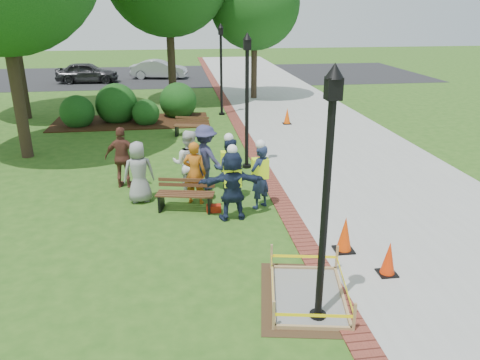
{
  "coord_description": "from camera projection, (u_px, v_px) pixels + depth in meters",
  "views": [
    {
      "loc": [
        -0.98,
        -9.4,
        5.0
      ],
      "look_at": [
        0.5,
        1.2,
        1.0
      ],
      "focal_mm": 35.0,
      "sensor_mm": 36.0,
      "label": 1
    }
  ],
  "objects": [
    {
      "name": "ground",
      "position": [
        225.0,
        241.0,
        10.59
      ],
      "size": [
        100.0,
        100.0,
        0.0
      ],
      "primitive_type": "plane",
      "color": "#285116",
      "rests_on": "ground"
    },
    {
      "name": "sidewalk",
      "position": [
        314.0,
        127.0,
        20.52
      ],
      "size": [
        6.0,
        60.0,
        0.02
      ],
      "primitive_type": "cube",
      "color": "#9E9E99",
      "rests_on": "ground"
    },
    {
      "name": "brick_edging",
      "position": [
        240.0,
        129.0,
        20.09
      ],
      "size": [
        0.5,
        60.0,
        0.03
      ],
      "primitive_type": "cube",
      "color": "maroon",
      "rests_on": "ground"
    },
    {
      "name": "mulch_bed",
      "position": [
        131.0,
        122.0,
        21.33
      ],
      "size": [
        7.0,
        3.0,
        0.05
      ],
      "primitive_type": "cube",
      "color": "#381E0F",
      "rests_on": "ground"
    },
    {
      "name": "parking_lot",
      "position": [
        187.0,
        75.0,
        35.64
      ],
      "size": [
        36.0,
        12.0,
        0.01
      ],
      "primitive_type": "cube",
      "color": "black",
      "rests_on": "ground"
    },
    {
      "name": "wet_concrete_pad",
      "position": [
        308.0,
        286.0,
        8.47
      ],
      "size": [
        2.09,
        2.57,
        0.55
      ],
      "color": "#47331E",
      "rests_on": "ground"
    },
    {
      "name": "bench_near",
      "position": [
        186.0,
        201.0,
        12.09
      ],
      "size": [
        1.55,
        0.8,
        0.8
      ],
      "color": "#4F301B",
      "rests_on": "ground"
    },
    {
      "name": "bench_far",
      "position": [
        192.0,
        130.0,
        19.04
      ],
      "size": [
        1.46,
        0.78,
        0.75
      ],
      "color": "#52391C",
      "rests_on": "ground"
    },
    {
      "name": "cone_front",
      "position": [
        389.0,
        259.0,
        9.14
      ],
      "size": [
        0.36,
        0.36,
        0.72
      ],
      "color": "black",
      "rests_on": "ground"
    },
    {
      "name": "cone_back",
      "position": [
        345.0,
        235.0,
        10.0
      ],
      "size": [
        0.41,
        0.41,
        0.81
      ],
      "color": "black",
      "rests_on": "ground"
    },
    {
      "name": "cone_far",
      "position": [
        287.0,
        117.0,
        20.86
      ],
      "size": [
        0.37,
        0.37,
        0.73
      ],
      "color": "black",
      "rests_on": "ground"
    },
    {
      "name": "toolbox",
      "position": [
        214.0,
        208.0,
        12.05
      ],
      "size": [
        0.38,
        0.21,
        0.19
      ],
      "primitive_type": "cube",
      "rotation": [
        0.0,
        0.0,
        -0.01
      ],
      "color": "#A91F0D",
      "rests_on": "ground"
    },
    {
      "name": "lamp_near",
      "position": [
        327.0,
        182.0,
        7.1
      ],
      "size": [
        0.28,
        0.28,
        4.26
      ],
      "color": "black",
      "rests_on": "ground"
    },
    {
      "name": "lamp_mid",
      "position": [
        247.0,
        92.0,
        14.53
      ],
      "size": [
        0.28,
        0.28,
        4.26
      ],
      "color": "black",
      "rests_on": "ground"
    },
    {
      "name": "lamp_far",
      "position": [
        221.0,
        63.0,
        21.95
      ],
      "size": [
        0.28,
        0.28,
        4.26
      ],
      "color": "black",
      "rests_on": "ground"
    },
    {
      "name": "tree_right",
      "position": [
        255.0,
        4.0,
        25.15
      ],
      "size": [
        4.86,
        4.86,
        7.52
      ],
      "color": "#3D2D1E",
      "rests_on": "ground"
    },
    {
      "name": "shrub_a",
      "position": [
        79.0,
        126.0,
        20.64
      ],
      "size": [
        1.48,
        1.48,
        1.48
      ],
      "primitive_type": "sphere",
      "color": "#123F12",
      "rests_on": "ground"
    },
    {
      "name": "shrub_b",
      "position": [
        118.0,
        122.0,
        21.48
      ],
      "size": [
        1.88,
        1.88,
        1.88
      ],
      "primitive_type": "sphere",
      "color": "#123F12",
      "rests_on": "ground"
    },
    {
      "name": "shrub_c",
      "position": [
        147.0,
        124.0,
        20.96
      ],
      "size": [
        1.21,
        1.21,
        1.21
      ],
      "primitive_type": "sphere",
      "color": "#123F12",
      "rests_on": "ground"
    },
    {
      "name": "shrub_d",
      "position": [
        179.0,
        117.0,
        22.45
      ],
      "size": [
        1.75,
        1.75,
        1.75
      ],
      "primitive_type": "sphere",
      "color": "#123F12",
      "rests_on": "ground"
    },
    {
      "name": "shrub_e",
      "position": [
        124.0,
        117.0,
        22.39
      ],
      "size": [
        0.89,
        0.89,
        0.89
      ],
      "primitive_type": "sphere",
      "color": "#123F12",
      "rests_on": "ground"
    },
    {
      "name": "casual_person_a",
      "position": [
        139.0,
        172.0,
        12.44
      ],
      "size": [
        0.58,
        0.42,
        1.67
      ],
      "color": "gray",
      "rests_on": "ground"
    },
    {
      "name": "casual_person_b",
      "position": [
        195.0,
        173.0,
        12.34
      ],
      "size": [
        0.63,
        0.52,
        1.7
      ],
      "color": "#B85C15",
      "rests_on": "ground"
    },
    {
      "name": "casual_person_c",
      "position": [
        189.0,
        163.0,
        12.84
      ],
      "size": [
        0.66,
        0.49,
        1.86
      ],
      "color": "silver",
      "rests_on": "ground"
    },
    {
      "name": "casual_person_d",
      "position": [
        123.0,
        158.0,
        13.45
      ],
      "size": [
        0.63,
        0.46,
        1.79
      ],
      "color": "brown",
      "rests_on": "ground"
    },
    {
      "name": "casual_person_e",
      "position": [
        205.0,
        158.0,
        13.3
      ],
      "size": [
        0.7,
        0.7,
        1.88
      ],
      "color": "#36355D",
      "rests_on": "ground"
    },
    {
      "name": "hivis_worker_a",
      "position": [
        232.0,
        183.0,
        11.37
      ],
      "size": [
        0.58,
        0.39,
        1.92
      ],
      "color": "#1B2B48",
      "rests_on": "ground"
    },
    {
      "name": "hivis_worker_b",
      "position": [
        260.0,
        175.0,
        12.03
      ],
      "size": [
        0.64,
        0.61,
        1.85
      ],
      "color": "#18283E",
      "rests_on": "ground"
    },
    {
      "name": "hivis_worker_c",
      "position": [
        229.0,
        167.0,
        12.58
      ],
      "size": [
        0.59,
        0.43,
        1.86
      ],
      "color": "#171B3C",
      "rests_on": "ground"
    },
    {
      "name": "parked_car_a",
      "position": [
        88.0,
        83.0,
        32.26
      ],
      "size": [
        2.21,
        4.75,
        1.53
      ],
      "primitive_type": "imported",
      "rotation": [
        0.0,
        0.0,
        1.53
      ],
      "color": "#2B2B2E",
      "rests_on": "ground"
    },
    {
      "name": "parked_car_b",
      "position": [
        160.0,
        79.0,
        34.13
      ],
      "size": [
        2.65,
        4.67,
        1.44
      ],
      "primitive_type": "imported",
      "rotation": [
        0.0,
        0.0,
        1.4
      ],
      "color": "#AEAFB3",
      "rests_on": "ground"
    }
  ]
}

